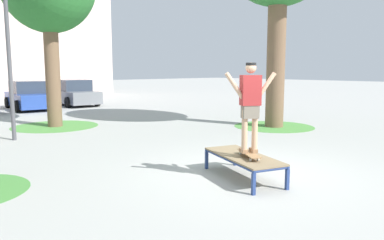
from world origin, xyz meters
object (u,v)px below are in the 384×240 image
(skater, at_px, (250,101))
(car_grey, at_px, (74,93))
(skateboard, at_px, (249,154))
(car_blue, at_px, (29,96))
(light_post, at_px, (6,9))
(skate_box, at_px, (243,158))

(skater, xyz_separation_m, car_grey, (4.06, 16.67, -0.84))
(skateboard, distance_m, car_blue, 16.20)
(skateboard, height_order, skater, skater)
(light_post, bearing_deg, skateboard, -74.54)
(skate_box, bearing_deg, car_grey, 76.36)
(skate_box, distance_m, light_post, 8.23)
(skateboard, xyz_separation_m, skater, (0.00, 0.00, 0.99))
(light_post, bearing_deg, car_grey, 56.69)
(skater, distance_m, car_grey, 17.18)
(skate_box, height_order, car_blue, car_blue)
(car_grey, bearing_deg, skater, -103.69)
(skater, distance_m, car_blue, 16.22)
(light_post, bearing_deg, skater, -74.53)
(skateboard, xyz_separation_m, light_post, (-2.04, 7.38, 3.29))
(skater, xyz_separation_m, car_blue, (1.32, 16.15, -0.84))
(light_post, bearing_deg, skate_box, -73.65)
(skate_box, xyz_separation_m, car_grey, (4.00, 16.47, 0.28))
(skate_box, relative_size, light_post, 0.35)
(car_grey, xyz_separation_m, light_post, (-6.11, -9.29, 3.13))
(car_blue, bearing_deg, light_post, -111.00)
(skater, height_order, light_post, light_post)
(skateboard, xyz_separation_m, car_blue, (1.32, 16.15, 0.15))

